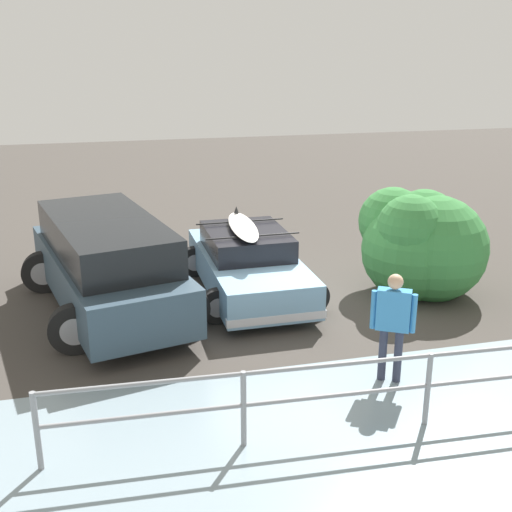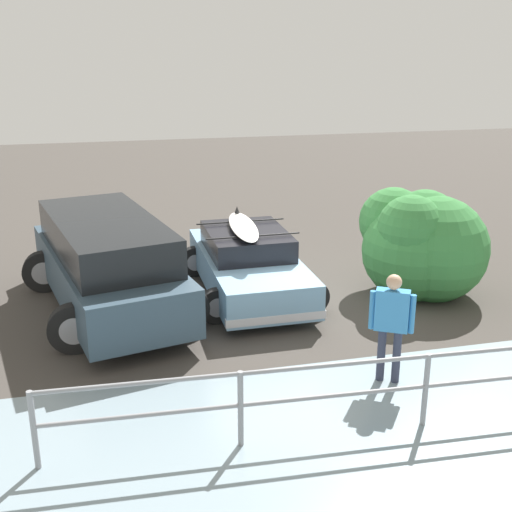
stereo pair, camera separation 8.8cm
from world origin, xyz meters
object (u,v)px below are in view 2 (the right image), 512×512
sedan_car (248,264)px  suv_car (107,262)px  person_bystander (391,318)px  bush_near_left (420,242)px

sedan_car → suv_car: (2.63, 0.20, 0.30)m
suv_car → person_bystander: (-3.81, 3.62, 0.08)m
sedan_car → person_bystander: size_ratio=2.47×
sedan_car → bush_near_left: bearing=166.3°
sedan_car → person_bystander: person_bystander is taller
sedan_car → person_bystander: bearing=107.2°
suv_car → person_bystander: 5.25m
suv_car → bush_near_left: size_ratio=2.21×
person_bystander → bush_near_left: size_ratio=0.69×
suv_car → bush_near_left: 5.82m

